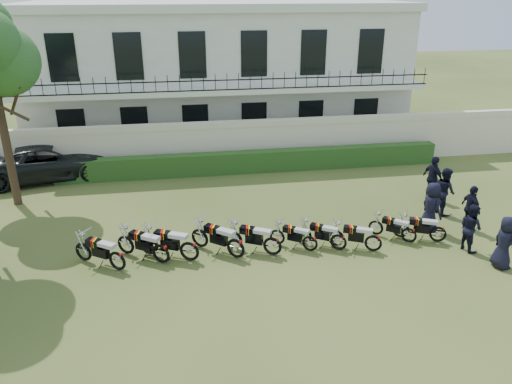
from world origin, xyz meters
TOP-DOWN VIEW (x-y plane):
  - ground at (0.00, 0.00)m, footprint 100.00×100.00m
  - perimeter_wall at (0.00, 8.00)m, footprint 30.00×0.35m
  - hedge at (1.00, 7.20)m, footprint 18.00×0.60m
  - building at (0.00, 13.96)m, footprint 20.40×9.60m
  - motorcycle_0 at (-4.53, -0.93)m, footprint 1.69×1.20m
  - motorcycle_1 at (-3.20, -0.71)m, footprint 1.73×1.23m
  - motorcycle_2 at (-2.31, -0.72)m, footprint 1.92×1.04m
  - motorcycle_3 at (-0.82, -0.77)m, footprint 1.68×1.41m
  - motorcycle_4 at (0.37, -0.78)m, footprint 1.80×1.05m
  - motorcycle_5 at (1.66, -0.72)m, footprint 1.47×1.00m
  - motorcycle_6 at (2.61, -0.80)m, footprint 1.54×1.05m
  - motorcycle_7 at (3.72, -1.07)m, footprint 1.65×0.92m
  - motorcycle_8 at (5.15, -0.69)m, footprint 1.36×1.15m
  - motorcycle_9 at (6.15, -0.80)m, footprint 1.66×0.87m
  - suv at (-8.27, 7.90)m, footprint 6.23×3.80m
  - officer_0 at (7.31, -2.65)m, footprint 0.64×0.90m
  - officer_1 at (6.91, -1.42)m, footprint 0.77×0.90m
  - officer_2 at (7.72, -0.07)m, footprint 0.47×1.01m
  - officer_3 at (6.29, 0.11)m, footprint 0.75×1.00m
  - officer_4 at (7.50, 1.40)m, footprint 0.75×0.94m
  - officer_5 at (7.74, 2.76)m, footprint 0.70×1.16m

SIDE VIEW (x-z plane):
  - ground at x=0.00m, z-range 0.00..0.00m
  - motorcycle_8 at x=5.15m, z-range -0.04..0.89m
  - motorcycle_5 at x=1.66m, z-range -0.04..0.89m
  - motorcycle_6 at x=2.61m, z-range -0.04..0.93m
  - motorcycle_9 at x=6.15m, z-range -0.04..0.94m
  - motorcycle_7 at x=3.72m, z-range -0.04..0.95m
  - motorcycle_0 at x=-4.53m, z-range -0.04..1.04m
  - hedge at x=1.00m, z-range 0.00..1.00m
  - motorcycle_4 at x=0.37m, z-range -0.04..1.04m
  - motorcycle_1 at x=-3.20m, z-range -0.04..1.06m
  - motorcycle_2 at x=-2.31m, z-range -0.04..1.09m
  - motorcycle_3 at x=-0.82m, z-range -0.04..1.10m
  - suv at x=-8.27m, z-range 0.00..1.61m
  - officer_1 at x=6.91m, z-range 0.00..1.63m
  - officer_2 at x=7.72m, z-range 0.00..1.69m
  - officer_0 at x=7.31m, z-range 0.00..1.73m
  - officer_3 at x=6.29m, z-range 0.00..1.84m
  - officer_5 at x=7.74m, z-range 0.00..1.84m
  - officer_4 at x=7.50m, z-range 0.00..1.85m
  - perimeter_wall at x=0.00m, z-range 0.02..2.32m
  - building at x=0.00m, z-range 0.01..7.41m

